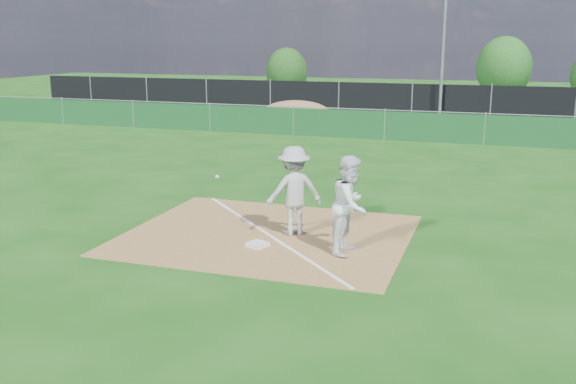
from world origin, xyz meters
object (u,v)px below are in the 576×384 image
at_px(runner, 350,205).
at_px(tree_left, 287,72).
at_px(car_left, 341,94).
at_px(first_base, 258,244).
at_px(car_mid, 439,98).
at_px(car_right, 508,99).
at_px(tree_mid, 504,68).
at_px(play_at_first, 294,191).
at_px(light_pole, 444,41).

xyz_separation_m(runner, tree_left, (-12.17, 31.99, 0.80)).
bearing_deg(car_left, first_base, -159.79).
bearing_deg(runner, tree_left, 26.06).
relative_size(runner, car_mid, 0.48).
bearing_deg(car_mid, car_right, -95.47).
relative_size(car_mid, tree_mid, 0.96).
bearing_deg(runner, car_mid, 7.32).
bearing_deg(car_right, play_at_first, 176.77).
bearing_deg(tree_left, runner, -69.17).
bearing_deg(play_at_first, tree_mid, 83.29).
relative_size(car_mid, car_right, 0.89).
bearing_deg(tree_mid, play_at_first, -96.71).
bearing_deg(light_pole, car_left, 141.13).
bearing_deg(car_mid, first_base, 161.98).
height_order(light_pole, tree_left, light_pole).
xyz_separation_m(play_at_first, runner, (1.42, -0.77, 0.00)).
distance_m(play_at_first, tree_left, 33.02).
bearing_deg(car_mid, runner, 165.95).
distance_m(car_mid, tree_mid, 8.24).
bearing_deg(runner, tree_mid, 1.04).
height_order(light_pole, car_mid, light_pole).
relative_size(light_pole, runner, 4.06).
xyz_separation_m(play_at_first, tree_left, (-10.75, 31.21, 0.80)).
bearing_deg(runner, first_base, 103.21).
distance_m(play_at_first, car_mid, 25.98).
bearing_deg(car_mid, light_pole, 170.50).
distance_m(car_left, car_right, 9.97).
bearing_deg(tree_left, car_right, -16.69).
relative_size(runner, car_left, 0.49).
bearing_deg(light_pole, car_right, 57.24).
xyz_separation_m(first_base, runner, (1.86, 0.26, 0.93)).
relative_size(play_at_first, runner, 1.23).
xyz_separation_m(runner, car_left, (-7.08, 27.61, -0.29)).
bearing_deg(light_pole, play_at_first, -92.57).
xyz_separation_m(play_at_first, car_mid, (0.45, 25.97, -0.30)).
bearing_deg(car_mid, play_at_first, 162.88).
xyz_separation_m(car_mid, car_right, (3.86, 0.73, -0.01)).
xyz_separation_m(light_pole, first_base, (-1.41, -22.54, -3.94)).
xyz_separation_m(car_left, tree_left, (-5.09, 4.37, 1.09)).
bearing_deg(tree_left, play_at_first, -71.00).
height_order(car_mid, tree_left, tree_left).
height_order(first_base, car_mid, car_mid).
height_order(car_left, tree_mid, tree_mid).
distance_m(car_mid, car_right, 3.93).
bearing_deg(tree_mid, runner, -94.19).
height_order(play_at_first, car_left, play_at_first).
relative_size(play_at_first, tree_mid, 0.57).
height_order(light_pole, car_left, light_pole).
bearing_deg(first_base, play_at_first, 66.90).
bearing_deg(car_right, light_pole, 153.18).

